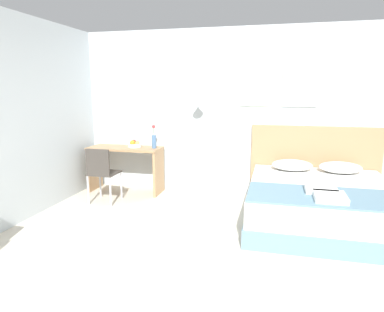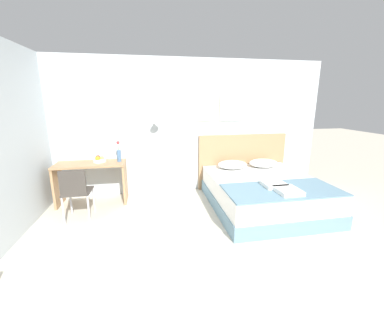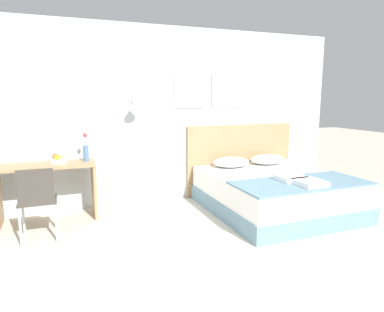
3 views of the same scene
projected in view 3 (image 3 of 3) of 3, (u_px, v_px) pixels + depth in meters
ground_plane at (275, 298)px, 2.79m from camera, size 24.00×24.00×0.00m
wall_back at (168, 115)px, 5.25m from camera, size 5.80×0.31×2.65m
bed at (274, 193)px, 4.89m from camera, size 1.79×1.97×0.53m
headboard at (240, 159)px, 5.77m from camera, size 1.91×0.06×1.15m
pillow_left at (231, 162)px, 5.37m from camera, size 0.59×0.46×0.15m
pillow_right at (267, 159)px, 5.60m from camera, size 0.59×0.46×0.15m
throw_blanket at (302, 183)px, 4.32m from camera, size 1.74×0.79×0.02m
folded_towel_near_foot at (291, 178)px, 4.42m from camera, size 0.34×0.30×0.06m
folded_towel_mid_bed at (309, 182)px, 4.19m from camera, size 0.32×0.36×0.06m
desk at (47, 181)px, 4.44m from camera, size 1.21×0.50×0.76m
desk_chair at (37, 198)px, 3.80m from camera, size 0.40×0.40×0.85m
fruit_bowl at (58, 159)px, 4.49m from camera, size 0.22×0.22×0.12m
flower_vase at (86, 151)px, 4.57m from camera, size 0.07×0.07×0.38m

